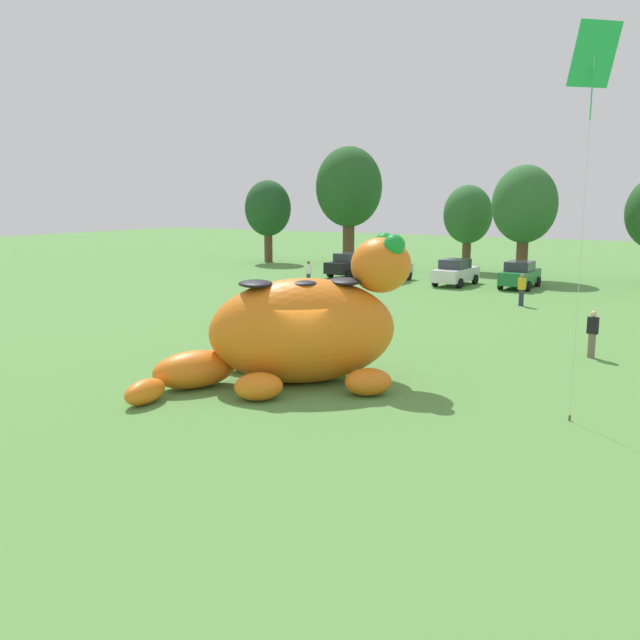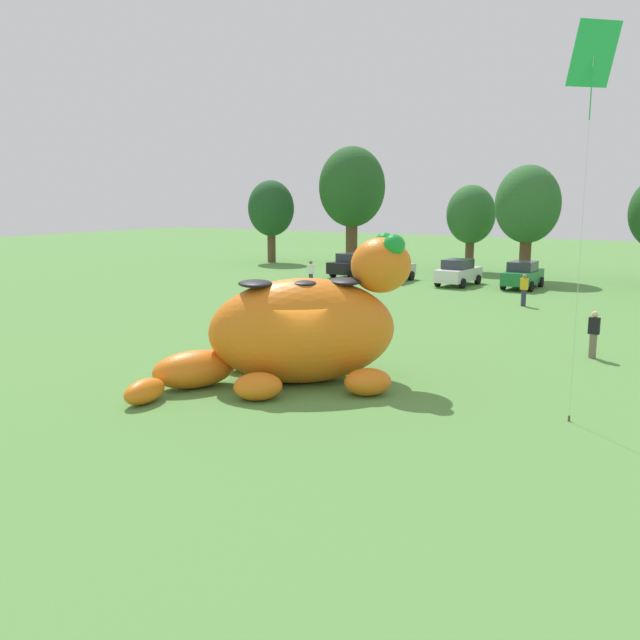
{
  "view_description": "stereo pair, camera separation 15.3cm",
  "coord_description": "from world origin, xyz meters",
  "px_view_note": "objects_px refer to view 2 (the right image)",
  "views": [
    {
      "loc": [
        11.28,
        -17.18,
        5.74
      ],
      "look_at": [
        0.03,
        1.3,
        1.82
      ],
      "focal_mm": 38.39,
      "sensor_mm": 36.0,
      "label": 1
    },
    {
      "loc": [
        11.41,
        -17.1,
        5.74
      ],
      "look_at": [
        0.03,
        1.3,
        1.82
      ],
      "focal_mm": 38.39,
      "sensor_mm": 36.0,
      "label": 2
    }
  ],
  "objects_px": {
    "car_silver": "(392,269)",
    "car_white": "(458,272)",
    "giant_inflatable_creature": "(303,329)",
    "car_green": "(523,275)",
    "tethered_flying_kite": "(593,61)",
    "spectator_near_inflatable": "(594,335)",
    "car_black": "(353,265)",
    "spectator_mid_field": "(524,290)",
    "spectator_by_cars": "(311,274)"
  },
  "relations": [
    {
      "from": "car_silver",
      "to": "car_white",
      "type": "xyz_separation_m",
      "value": [
        4.6,
        0.38,
        0.0
      ]
    },
    {
      "from": "giant_inflatable_creature",
      "to": "car_green",
      "type": "height_order",
      "value": "giant_inflatable_creature"
    },
    {
      "from": "car_silver",
      "to": "tethered_flying_kite",
      "type": "height_order",
      "value": "tethered_flying_kite"
    },
    {
      "from": "giant_inflatable_creature",
      "to": "spectator_near_inflatable",
      "type": "xyz_separation_m",
      "value": [
        7.1,
        8.21,
        -0.84
      ]
    },
    {
      "from": "giant_inflatable_creature",
      "to": "car_black",
      "type": "relative_size",
      "value": 1.92
    },
    {
      "from": "car_white",
      "to": "tethered_flying_kite",
      "type": "distance_m",
      "value": 28.73
    },
    {
      "from": "giant_inflatable_creature",
      "to": "car_green",
      "type": "distance_m",
      "value": 25.89
    },
    {
      "from": "car_green",
      "to": "giant_inflatable_creature",
      "type": "bearing_deg",
      "value": -89.31
    },
    {
      "from": "giant_inflatable_creature",
      "to": "tethered_flying_kite",
      "type": "distance_m",
      "value": 10.73
    },
    {
      "from": "car_black",
      "to": "spectator_mid_field",
      "type": "xyz_separation_m",
      "value": [
        14.24,
        -7.05,
        -0.01
      ]
    },
    {
      "from": "car_white",
      "to": "tethered_flying_kite",
      "type": "bearing_deg",
      "value": -63.62
    },
    {
      "from": "spectator_mid_field",
      "to": "car_green",
      "type": "bearing_deg",
      "value": 105.94
    },
    {
      "from": "car_white",
      "to": "car_green",
      "type": "height_order",
      "value": "same"
    },
    {
      "from": "giant_inflatable_creature",
      "to": "car_silver",
      "type": "relative_size",
      "value": 2.01
    },
    {
      "from": "spectator_by_cars",
      "to": "tethered_flying_kite",
      "type": "bearing_deg",
      "value": -43.38
    },
    {
      "from": "spectator_mid_field",
      "to": "car_white",
      "type": "bearing_deg",
      "value": 133.5
    },
    {
      "from": "car_silver",
      "to": "spectator_near_inflatable",
      "type": "xyz_separation_m",
      "value": [
        16.0,
        -16.55,
        -0.01
      ]
    },
    {
      "from": "car_silver",
      "to": "spectator_mid_field",
      "type": "distance_m",
      "value": 12.16
    },
    {
      "from": "car_green",
      "to": "spectator_near_inflatable",
      "type": "bearing_deg",
      "value": -67.24
    },
    {
      "from": "spectator_mid_field",
      "to": "spectator_by_cars",
      "type": "relative_size",
      "value": 1.0
    },
    {
      "from": "car_black",
      "to": "spectator_by_cars",
      "type": "xyz_separation_m",
      "value": [
        0.6,
        -6.63,
        -0.01
      ]
    },
    {
      "from": "car_green",
      "to": "spectator_by_cars",
      "type": "xyz_separation_m",
      "value": [
        -11.62,
        -6.66,
        -0.01
      ]
    },
    {
      "from": "giant_inflatable_creature",
      "to": "spectator_by_cars",
      "type": "bearing_deg",
      "value": 121.84
    },
    {
      "from": "car_silver",
      "to": "spectator_mid_field",
      "type": "height_order",
      "value": "car_silver"
    },
    {
      "from": "car_silver",
      "to": "spectator_near_inflatable",
      "type": "bearing_deg",
      "value": -45.96
    },
    {
      "from": "car_silver",
      "to": "spectator_by_cars",
      "type": "height_order",
      "value": "car_silver"
    },
    {
      "from": "car_white",
      "to": "car_silver",
      "type": "bearing_deg",
      "value": -175.23
    },
    {
      "from": "car_black",
      "to": "car_silver",
      "type": "bearing_deg",
      "value": -16.77
    },
    {
      "from": "spectator_near_inflatable",
      "to": "car_white",
      "type": "bearing_deg",
      "value": 123.96
    },
    {
      "from": "car_silver",
      "to": "spectator_by_cars",
      "type": "xyz_separation_m",
      "value": [
        -3.04,
        -5.53,
        -0.01
      ]
    },
    {
      "from": "giant_inflatable_creature",
      "to": "car_white",
      "type": "bearing_deg",
      "value": 99.71
    },
    {
      "from": "giant_inflatable_creature",
      "to": "spectator_by_cars",
      "type": "xyz_separation_m",
      "value": [
        -11.93,
        19.22,
        -0.84
      ]
    },
    {
      "from": "spectator_near_inflatable",
      "to": "tethered_flying_kite",
      "type": "height_order",
      "value": "tethered_flying_kite"
    },
    {
      "from": "tethered_flying_kite",
      "to": "spectator_mid_field",
      "type": "bearing_deg",
      "value": 108.77
    },
    {
      "from": "car_green",
      "to": "car_silver",
      "type": "bearing_deg",
      "value": -172.57
    },
    {
      "from": "spectator_by_cars",
      "to": "car_white",
      "type": "bearing_deg",
      "value": 37.8
    },
    {
      "from": "giant_inflatable_creature",
      "to": "spectator_near_inflatable",
      "type": "height_order",
      "value": "giant_inflatable_creature"
    },
    {
      "from": "car_green",
      "to": "spectator_by_cars",
      "type": "bearing_deg",
      "value": -150.21
    },
    {
      "from": "car_white",
      "to": "spectator_near_inflatable",
      "type": "distance_m",
      "value": 20.41
    },
    {
      "from": "giant_inflatable_creature",
      "to": "car_black",
      "type": "distance_m",
      "value": 28.74
    },
    {
      "from": "giant_inflatable_creature",
      "to": "spectator_mid_field",
      "type": "relative_size",
      "value": 4.85
    },
    {
      "from": "car_silver",
      "to": "spectator_mid_field",
      "type": "xyz_separation_m",
      "value": [
        10.61,
        -5.95,
        -0.01
      ]
    },
    {
      "from": "spectator_near_inflatable",
      "to": "spectator_by_cars",
      "type": "height_order",
      "value": "same"
    },
    {
      "from": "giant_inflatable_creature",
      "to": "car_white",
      "type": "xyz_separation_m",
      "value": [
        -4.3,
        25.14,
        -0.83
      ]
    },
    {
      "from": "tethered_flying_kite",
      "to": "car_black",
      "type": "bearing_deg",
      "value": 128.86
    },
    {
      "from": "car_black",
      "to": "tethered_flying_kite",
      "type": "bearing_deg",
      "value": -51.14
    },
    {
      "from": "car_white",
      "to": "spectator_mid_field",
      "type": "bearing_deg",
      "value": -46.5
    },
    {
      "from": "car_white",
      "to": "spectator_by_cars",
      "type": "bearing_deg",
      "value": -142.2
    },
    {
      "from": "car_silver",
      "to": "car_white",
      "type": "distance_m",
      "value": 4.61
    },
    {
      "from": "car_silver",
      "to": "tethered_flying_kite",
      "type": "bearing_deg",
      "value": -55.29
    }
  ]
}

